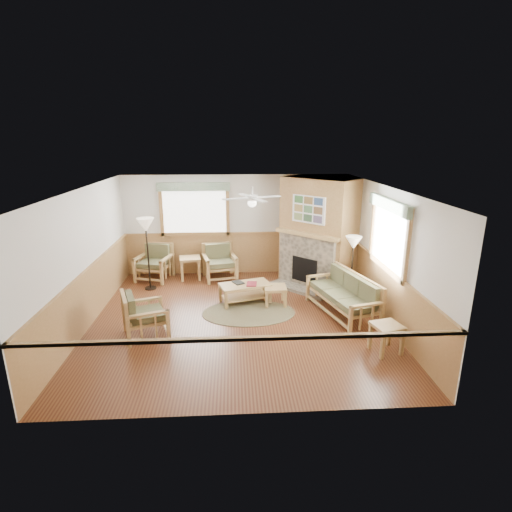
{
  "coord_description": "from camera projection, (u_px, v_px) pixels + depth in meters",
  "views": [
    {
      "loc": [
        -0.09,
        -7.61,
        3.63
      ],
      "look_at": [
        0.4,
        0.7,
        1.15
      ],
      "focal_mm": 28.0,
      "sensor_mm": 36.0,
      "label": 1
    }
  ],
  "objects": [
    {
      "name": "floor_lamp_left",
      "position": [
        148.0,
        254.0,
        9.71
      ],
      "size": [
        0.55,
        0.55,
        1.8
      ],
      "primitive_type": null,
      "rotation": [
        0.0,
        0.0,
        0.44
      ],
      "color": "black",
      "rests_on": "floor"
    },
    {
      "name": "book_dark",
      "position": [
        238.0,
        282.0,
        9.08
      ],
      "size": [
        0.3,
        0.33,
        0.03
      ],
      "primitive_type": "cube",
      "rotation": [
        0.0,
        0.0,
        0.47
      ],
      "color": "black",
      "rests_on": "coffee_table"
    },
    {
      "name": "floor",
      "position": [
        239.0,
        319.0,
        8.33
      ],
      "size": [
        6.0,
        6.0,
        0.01
      ],
      "primitive_type": "cube",
      "color": "#542B17",
      "rests_on": "ground"
    },
    {
      "name": "braided_rug",
      "position": [
        249.0,
        313.0,
        8.59
      ],
      "size": [
        2.37,
        2.37,
        0.01
      ],
      "primitive_type": "cylinder",
      "rotation": [
        0.0,
        0.0,
        0.21
      ],
      "color": "brown",
      "rests_on": "floor"
    },
    {
      "name": "window_right",
      "position": [
        393.0,
        198.0,
        7.58
      ],
      "size": [
        0.16,
        1.9,
        1.5
      ],
      "primitive_type": null,
      "color": "white",
      "rests_on": "wall_right"
    },
    {
      "name": "book_red",
      "position": [
        252.0,
        283.0,
        8.98
      ],
      "size": [
        0.25,
        0.32,
        0.03
      ],
      "primitive_type": "cube",
      "rotation": [
        0.0,
        0.0,
        -0.11
      ],
      "color": "maroon",
      "rests_on": "coffee_table"
    },
    {
      "name": "coffee_table",
      "position": [
        245.0,
        293.0,
        9.09
      ],
      "size": [
        1.23,
        0.86,
        0.45
      ],
      "primitive_type": null,
      "rotation": [
        0.0,
        0.0,
        0.3
      ],
      "color": "tan",
      "rests_on": "floor"
    },
    {
      "name": "ceiling_fan",
      "position": [
        252.0,
        189.0,
        7.87
      ],
      "size": [
        1.59,
        1.59,
        0.36
      ],
      "primitive_type": null,
      "rotation": [
        0.0,
        0.0,
        0.35
      ],
      "color": "white",
      "rests_on": "ceiling"
    },
    {
      "name": "end_table_chairs",
      "position": [
        190.0,
        268.0,
        10.61
      ],
      "size": [
        0.59,
        0.58,
        0.59
      ],
      "primitive_type": null,
      "rotation": [
        0.0,
        0.0,
        0.14
      ],
      "color": "tan",
      "rests_on": "floor"
    },
    {
      "name": "wall_back",
      "position": [
        236.0,
        225.0,
        10.81
      ],
      "size": [
        6.0,
        0.02,
        2.7
      ],
      "primitive_type": "cube",
      "color": "silver",
      "rests_on": "floor"
    },
    {
      "name": "floor_lamp_right",
      "position": [
        352.0,
        270.0,
        8.93
      ],
      "size": [
        0.43,
        0.43,
        1.56
      ],
      "primitive_type": null,
      "rotation": [
        0.0,
        0.0,
        0.24
      ],
      "color": "black",
      "rests_on": "floor"
    },
    {
      "name": "wall_right",
      "position": [
        385.0,
        254.0,
        8.11
      ],
      "size": [
        0.02,
        6.0,
        2.7
      ],
      "primitive_type": "cube",
      "color": "silver",
      "rests_on": "floor"
    },
    {
      "name": "armchair_back_right",
      "position": [
        220.0,
        262.0,
        10.56
      ],
      "size": [
        0.97,
        0.97,
        0.91
      ],
      "primitive_type": null,
      "rotation": [
        0.0,
        0.0,
        0.22
      ],
      "color": "tan",
      "rests_on": "floor"
    },
    {
      "name": "window_back",
      "position": [
        193.0,
        181.0,
        10.37
      ],
      "size": [
        1.9,
        0.16,
        1.5
      ],
      "primitive_type": null,
      "color": "white",
      "rests_on": "wall_back"
    },
    {
      "name": "wall_left",
      "position": [
        84.0,
        259.0,
        7.77
      ],
      "size": [
        0.02,
        6.0,
        2.7
      ],
      "primitive_type": "cube",
      "color": "silver",
      "rests_on": "floor"
    },
    {
      "name": "wall_front",
      "position": [
        242.0,
        324.0,
        5.07
      ],
      "size": [
        6.0,
        0.02,
        2.7
      ],
      "primitive_type": "cube",
      "color": "silver",
      "rests_on": "floor"
    },
    {
      "name": "end_table_sofa",
      "position": [
        386.0,
        338.0,
        6.97
      ],
      "size": [
        0.56,
        0.55,
        0.52
      ],
      "primitive_type": null,
      "rotation": [
        0.0,
        0.0,
        0.24
      ],
      "color": "tan",
      "rests_on": "floor"
    },
    {
      "name": "armchair_left",
      "position": [
        145.0,
        314.0,
        7.51
      ],
      "size": [
        0.99,
        0.99,
        0.87
      ],
      "primitive_type": null,
      "rotation": [
        0.0,
        0.0,
        1.92
      ],
      "color": "tan",
      "rests_on": "floor"
    },
    {
      "name": "ceiling",
      "position": [
        237.0,
        189.0,
        7.55
      ],
      "size": [
        6.0,
        6.0,
        0.01
      ],
      "primitive_type": "cube",
      "color": "white",
      "rests_on": "floor"
    },
    {
      "name": "fireplace",
      "position": [
        318.0,
        232.0,
        10.02
      ],
      "size": [
        3.11,
        3.11,
        2.7
      ],
      "primitive_type": null,
      "rotation": [
        0.0,
        0.0,
        -0.79
      ],
      "color": "olive",
      "rests_on": "floor"
    },
    {
      "name": "wainscot",
      "position": [
        239.0,
        294.0,
        8.17
      ],
      "size": [
        6.0,
        6.0,
        1.1
      ],
      "primitive_type": null,
      "color": "olive",
      "rests_on": "floor"
    },
    {
      "name": "sofa",
      "position": [
        342.0,
        295.0,
        8.43
      ],
      "size": [
        2.02,
        1.25,
        0.87
      ],
      "primitive_type": null,
      "rotation": [
        0.0,
        0.0,
        -1.3
      ],
      "color": "tan",
      "rests_on": "floor"
    },
    {
      "name": "armchair_back_left",
      "position": [
        154.0,
        263.0,
        10.51
      ],
      "size": [
        1.0,
        1.0,
        0.92
      ],
      "primitive_type": null,
      "rotation": [
        0.0,
        0.0,
        -0.26
      ],
      "color": "tan",
      "rests_on": "floor"
    },
    {
      "name": "footstool",
      "position": [
        275.0,
        295.0,
        8.99
      ],
      "size": [
        0.49,
        0.49,
        0.43
      ],
      "primitive_type": null,
      "rotation": [
        0.0,
        0.0,
        -0.01
      ],
      "color": "tan",
      "rests_on": "floor"
    }
  ]
}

